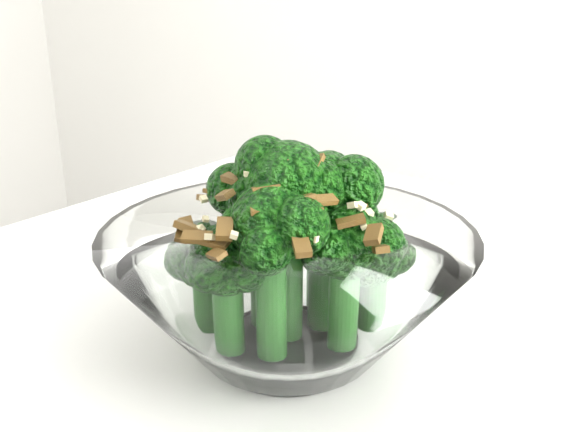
% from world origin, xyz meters
% --- Properties ---
extents(broccoli_dish, '(0.25, 0.25, 0.15)m').
position_xyz_m(broccoli_dish, '(-0.08, 0.10, 0.81)').
color(broccoli_dish, white).
rests_on(broccoli_dish, table).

